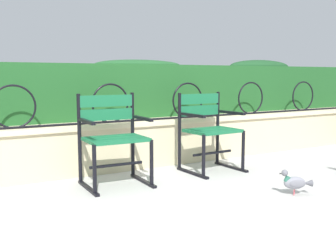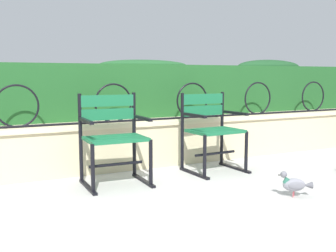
% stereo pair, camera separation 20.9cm
% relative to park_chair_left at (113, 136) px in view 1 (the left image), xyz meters
% --- Properties ---
extents(ground_plane, '(60.00, 60.00, 0.00)m').
position_rel_park_chair_left_xyz_m(ground_plane, '(0.47, -0.34, -0.46)').
color(ground_plane, '#B7B5AF').
extents(stone_wall, '(7.96, 0.41, 0.52)m').
position_rel_park_chair_left_xyz_m(stone_wall, '(0.47, 0.56, -0.20)').
color(stone_wall, beige).
rests_on(stone_wall, ground).
extents(iron_arch_fence, '(7.41, 0.02, 0.42)m').
position_rel_park_chair_left_xyz_m(iron_arch_fence, '(0.22, 0.49, 0.24)').
color(iron_arch_fence, black).
rests_on(iron_arch_fence, stone_wall).
extents(hedge_row, '(7.80, 0.46, 0.76)m').
position_rel_park_chair_left_xyz_m(hedge_row, '(0.46, 0.97, 0.41)').
color(hedge_row, '#1E5123').
rests_on(hedge_row, stone_wall).
extents(park_chair_left, '(0.60, 0.54, 0.86)m').
position_rel_park_chair_left_xyz_m(park_chair_left, '(0.00, 0.00, 0.00)').
color(park_chair_left, '#19663D').
rests_on(park_chair_left, ground).
extents(park_chair_right, '(0.59, 0.54, 0.84)m').
position_rel_park_chair_left_xyz_m(park_chair_right, '(1.12, 0.02, -0.00)').
color(park_chair_right, '#19663D').
rests_on(park_chair_right, ground).
extents(pigeon_far_side, '(0.27, 0.18, 0.22)m').
position_rel_park_chair_left_xyz_m(pigeon_far_side, '(1.21, -1.12, -0.35)').
color(pigeon_far_side, gray).
rests_on(pigeon_far_side, ground).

